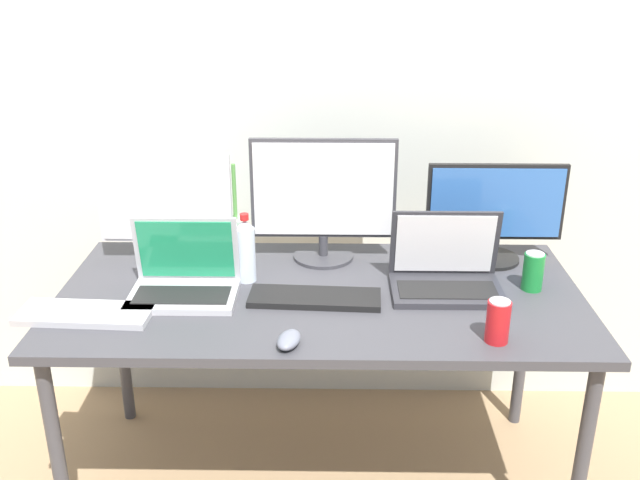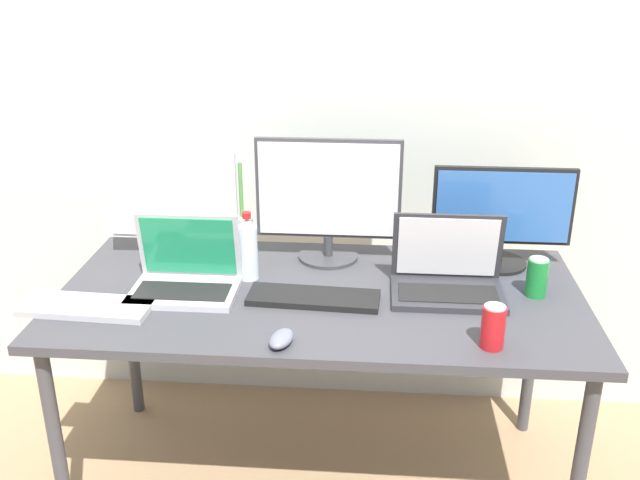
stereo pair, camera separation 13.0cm
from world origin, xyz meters
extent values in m
plane|color=#9E7F5B|center=(0.00, 0.00, 0.00)|extent=(16.00, 16.00, 0.00)
cube|color=silver|center=(0.00, 0.59, 1.30)|extent=(7.00, 0.08, 2.60)
cylinder|color=#424247|center=(-0.77, -0.34, 0.35)|extent=(0.04, 0.04, 0.71)
cylinder|color=#424247|center=(0.77, -0.34, 0.35)|extent=(0.04, 0.04, 0.71)
cylinder|color=#424247|center=(-0.77, 0.34, 0.35)|extent=(0.04, 0.04, 0.71)
cylinder|color=#424247|center=(0.77, 0.34, 0.35)|extent=(0.04, 0.04, 0.71)
cube|color=#3D3D42|center=(0.00, 0.00, 0.72)|extent=(1.67, 0.81, 0.03)
cylinder|color=silver|center=(-0.53, 0.25, 0.75)|extent=(0.20, 0.20, 0.01)
cylinder|color=silver|center=(-0.53, 0.25, 0.78)|extent=(0.03, 0.03, 0.06)
cube|color=silver|center=(-0.53, 0.25, 0.97)|extent=(0.46, 0.02, 0.31)
cube|color=white|center=(-0.53, 0.24, 0.97)|extent=(0.43, 0.01, 0.29)
cylinder|color=#38383D|center=(0.01, 0.27, 0.75)|extent=(0.21, 0.21, 0.01)
cylinder|color=#38383D|center=(0.01, 0.27, 0.79)|extent=(0.03, 0.03, 0.07)
cube|color=#38383D|center=(0.01, 0.27, 1.00)|extent=(0.50, 0.02, 0.35)
cube|color=white|center=(0.01, 0.26, 1.00)|extent=(0.47, 0.01, 0.32)
cylinder|color=black|center=(0.60, 0.27, 0.75)|extent=(0.20, 0.20, 0.01)
cylinder|color=black|center=(0.60, 0.27, 0.79)|extent=(0.03, 0.03, 0.07)
cube|color=black|center=(0.60, 0.27, 0.96)|extent=(0.47, 0.02, 0.27)
cube|color=#3366B2|center=(0.60, 0.25, 0.96)|extent=(0.45, 0.01, 0.24)
cube|color=#B7B7BC|center=(-0.43, -0.05, 0.75)|extent=(0.33, 0.23, 0.02)
cube|color=black|center=(-0.43, -0.07, 0.76)|extent=(0.29, 0.12, 0.00)
cube|color=#B7B7BC|center=(-0.43, 0.04, 0.87)|extent=(0.33, 0.05, 0.22)
cube|color=#1E8C59|center=(-0.43, 0.03, 0.87)|extent=(0.30, 0.04, 0.20)
cube|color=#2D2D33|center=(0.40, 0.00, 0.75)|extent=(0.35, 0.23, 0.02)
cube|color=black|center=(0.40, -0.02, 0.76)|extent=(0.31, 0.13, 0.00)
cube|color=#2D2D33|center=(0.40, 0.09, 0.87)|extent=(0.35, 0.05, 0.23)
cube|color=white|center=(0.40, 0.09, 0.87)|extent=(0.32, 0.04, 0.21)
cube|color=#B2B2B7|center=(-0.70, -0.18, 0.75)|extent=(0.40, 0.17, 0.02)
cube|color=black|center=(-0.02, -0.06, 0.75)|extent=(0.42, 0.16, 0.02)
ellipsoid|color=slate|center=(-0.08, -0.33, 0.76)|extent=(0.08, 0.12, 0.04)
cylinder|color=silver|center=(-0.24, 0.09, 0.83)|extent=(0.06, 0.06, 0.18)
cone|color=silver|center=(-0.24, 0.09, 0.94)|extent=(0.06, 0.06, 0.03)
cylinder|color=red|center=(-0.24, 0.09, 0.96)|extent=(0.03, 0.03, 0.02)
cylinder|color=#197F33|center=(0.68, 0.03, 0.80)|extent=(0.07, 0.07, 0.12)
cylinder|color=silver|center=(0.68, 0.03, 0.86)|extent=(0.06, 0.06, 0.00)
cylinder|color=red|center=(0.50, -0.30, 0.80)|extent=(0.07, 0.07, 0.12)
cylinder|color=silver|center=(0.50, -0.30, 0.86)|extent=(0.06, 0.06, 0.00)
cylinder|color=#B2D1B7|center=(-0.30, 0.31, 0.81)|extent=(0.08, 0.08, 0.13)
cylinder|color=#519342|center=(-0.30, 0.31, 0.97)|extent=(0.01, 0.01, 0.20)
camera|label=1|loc=(0.03, -2.04, 1.76)|focal=40.00mm
camera|label=2|loc=(0.16, -2.03, 1.76)|focal=40.00mm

